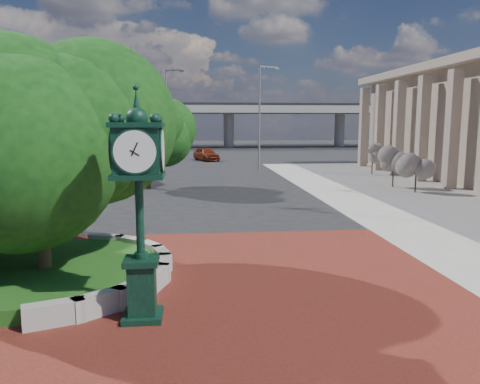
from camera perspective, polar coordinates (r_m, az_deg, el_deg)
name	(u,v)px	position (r m, az deg, el deg)	size (l,w,h in m)	color
ground	(229,275)	(13.43, -1.39, -10.11)	(200.00, 200.00, 0.00)	black
plaza	(231,287)	(12.48, -1.06, -11.48)	(12.00, 12.00, 0.04)	#5E2216
planter_wall	(131,269)	(13.44, -13.14, -9.11)	(2.96, 6.77, 0.54)	#9E9B93
grass_bed	(46,274)	(13.96, -22.62, -9.19)	(6.10, 6.10, 0.40)	#194914
overpass	(199,109)	(82.73, -5.05, 9.99)	(90.00, 12.00, 7.50)	#9E9B93
tree_planter	(37,144)	(13.36, -23.48, 5.40)	(5.20, 5.20, 6.33)	#38281C
tree_street	(147,139)	(30.87, -11.30, 6.37)	(4.40, 4.40, 5.45)	#38281C
post_clock	(139,197)	(10.04, -12.18, -0.60)	(1.05, 1.05, 4.96)	black
parked_car	(206,154)	(53.32, -4.14, 4.65)	(1.79, 4.44, 1.51)	#611E0D
street_lamp_near	(262,110)	(42.45, 2.65, 9.99)	(1.95, 1.00, 9.25)	slate
street_lamp_far	(169,108)	(54.03, -8.69, 10.10)	(2.21, 0.86, 10.09)	slate
shrub_near	(416,167)	(30.42, 20.70, 2.85)	(1.20, 1.20, 2.20)	#38281C
shrub_mid	(394,164)	(32.57, 18.22, 3.31)	(1.20, 1.20, 2.20)	#38281C
shrub_far	(373,155)	(40.33, 15.86, 4.32)	(1.20, 1.20, 2.20)	#38281C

